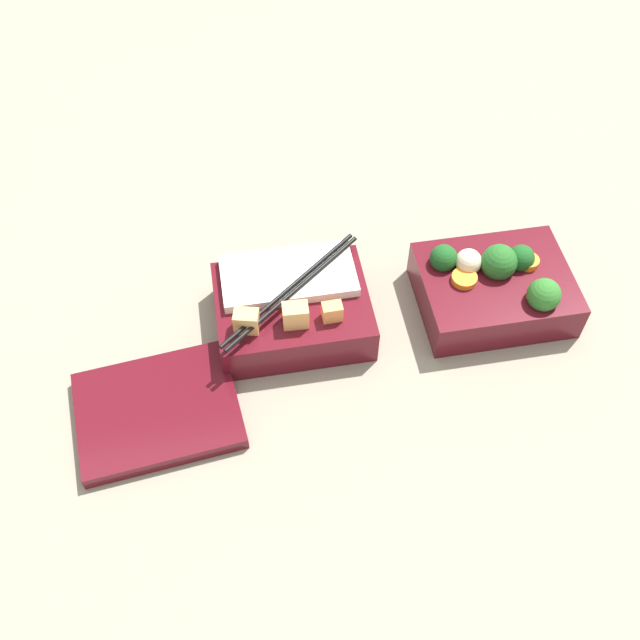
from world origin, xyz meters
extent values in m
plane|color=gray|center=(0.00, 0.00, 0.00)|extent=(3.00, 3.00, 0.00)
cube|color=#510F19|center=(-0.12, 0.00, 0.03)|extent=(0.18, 0.14, 0.05)
sphere|color=#19511E|center=(-0.15, -0.02, 0.06)|extent=(0.03, 0.03, 0.03)
sphere|color=#236023|center=(-0.12, -0.01, 0.06)|extent=(0.04, 0.04, 0.04)
sphere|color=#19511E|center=(-0.06, -0.03, 0.06)|extent=(0.03, 0.03, 0.03)
sphere|color=#2D7028|center=(-0.16, 0.04, 0.06)|extent=(0.04, 0.04, 0.04)
cylinder|color=orange|center=(-0.08, 0.00, 0.05)|extent=(0.03, 0.03, 0.01)
cylinder|color=orange|center=(-0.15, 0.04, 0.05)|extent=(0.03, 0.03, 0.01)
cylinder|color=orange|center=(-0.16, -0.01, 0.05)|extent=(0.03, 0.03, 0.01)
sphere|color=beige|center=(-0.09, -0.02, 0.06)|extent=(0.03, 0.03, 0.03)
cube|color=#510F19|center=(0.12, -0.01, 0.03)|extent=(0.18, 0.14, 0.05)
cube|color=white|center=(0.12, -0.04, 0.06)|extent=(0.16, 0.08, 0.01)
cube|color=#F4A356|center=(0.08, 0.03, 0.06)|extent=(0.02, 0.02, 0.02)
cube|color=#EAB266|center=(0.12, 0.03, 0.06)|extent=(0.03, 0.02, 0.03)
cube|color=#EAB266|center=(0.18, 0.03, 0.06)|extent=(0.03, 0.02, 0.03)
sphere|color=#381942|center=(0.17, 0.02, 0.06)|extent=(0.02, 0.02, 0.02)
cylinder|color=black|center=(0.12, -0.01, 0.06)|extent=(0.17, 0.14, 0.01)
cylinder|color=black|center=(0.12, -0.01, 0.06)|extent=(0.17, 0.14, 0.01)
cube|color=#510F19|center=(0.29, 0.09, 0.01)|extent=(0.19, 0.15, 0.02)
camera|label=1|loc=(0.18, 0.52, 0.72)|focal=42.00mm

